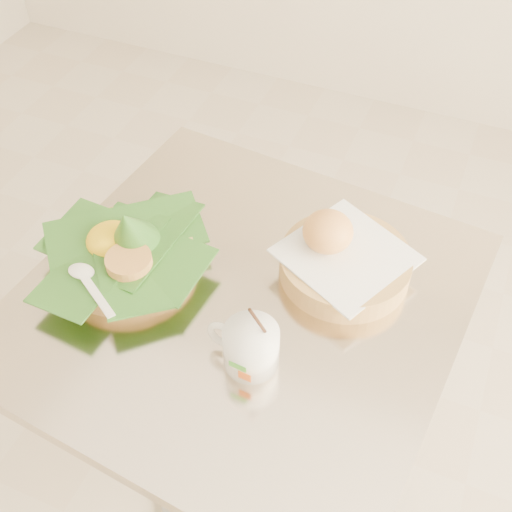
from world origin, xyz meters
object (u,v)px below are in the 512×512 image
at_px(rice_basket, 126,250).
at_px(coffee_mug, 250,346).
at_px(cafe_table, 244,368).
at_px(bread_basket, 342,258).

xyz_separation_m(rice_basket, coffee_mug, (0.27, -0.10, 0.00)).
height_order(cafe_table, bread_basket, bread_basket).
height_order(bread_basket, coffee_mug, coffee_mug).
bearing_deg(cafe_table, bread_basket, 40.50).
height_order(cafe_table, rice_basket, rice_basket).
height_order(cafe_table, coffee_mug, coffee_mug).
bearing_deg(rice_basket, coffee_mug, -20.11).
xyz_separation_m(cafe_table, coffee_mug, (0.06, -0.11, 0.26)).
bearing_deg(bread_basket, coffee_mug, -107.84).
distance_m(rice_basket, bread_basket, 0.37).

